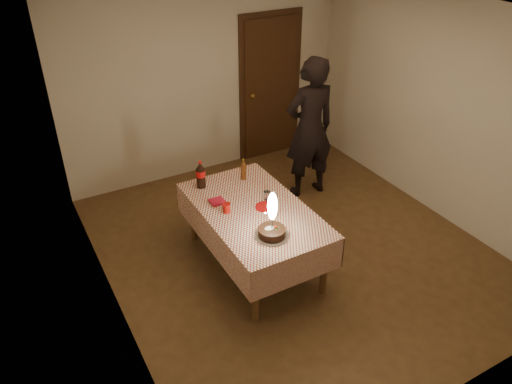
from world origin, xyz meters
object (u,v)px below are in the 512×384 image
birthday_cake (272,225)px  red_plate (266,207)px  red_cup (227,208)px  clear_cup (267,195)px  amber_bottle_right (243,170)px  cola_bottle (201,175)px  photographer (310,128)px  dining_table (254,217)px

birthday_cake → red_plate: size_ratio=2.18×
red_cup → clear_cup: (0.48, 0.01, -0.01)m
red_plate → clear_cup: clear_cup is taller
red_cup → amber_bottle_right: bearing=47.8°
red_cup → amber_bottle_right: amber_bottle_right is taller
cola_bottle → photographer: bearing=11.2°
birthday_cake → cola_bottle: 1.18m
cola_bottle → birthday_cake: bearing=-79.6°
cola_bottle → photographer: photographer is taller
photographer → birthday_cake: bearing=-134.1°
dining_table → red_plate: bearing=-16.5°
clear_cup → photographer: 1.47m
red_plate → amber_bottle_right: amber_bottle_right is taller
red_cup → photographer: photographer is taller
dining_table → red_plate: 0.16m
dining_table → amber_bottle_right: amber_bottle_right is taller
dining_table → clear_cup: bearing=24.3°
red_plate → birthday_cake: bearing=-113.6°
red_cup → photographer: (1.63, 0.91, 0.16)m
cola_bottle → red_plate: bearing=-59.6°
birthday_cake → red_plate: birthday_cake is taller
photographer → clear_cup: bearing=-142.1°
clear_cup → birthday_cake: bearing=-116.1°
dining_table → red_cup: (-0.27, 0.08, 0.15)m
photographer → amber_bottle_right: bearing=-161.2°
red_plate → amber_bottle_right: bearing=83.2°
birthday_cake → red_plate: 0.51m
red_cup → cola_bottle: (-0.02, 0.59, 0.10)m
birthday_cake → red_cup: birthday_cake is taller
dining_table → clear_cup: (0.21, 0.10, 0.14)m
amber_bottle_right → photographer: bearing=18.8°
dining_table → photographer: bearing=36.1°
red_plate → photographer: 1.62m
dining_table → clear_cup: clear_cup is taller
birthday_cake → dining_table: bearing=81.2°
red_cup → photographer: bearing=29.2°
clear_cup → red_plate: bearing=-123.8°
birthday_cake → clear_cup: 0.66m
red_plate → photographer: photographer is taller
birthday_cake → photographer: size_ratio=0.26×
dining_table → photographer: size_ratio=0.92×
red_plate → amber_bottle_right: 0.65m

